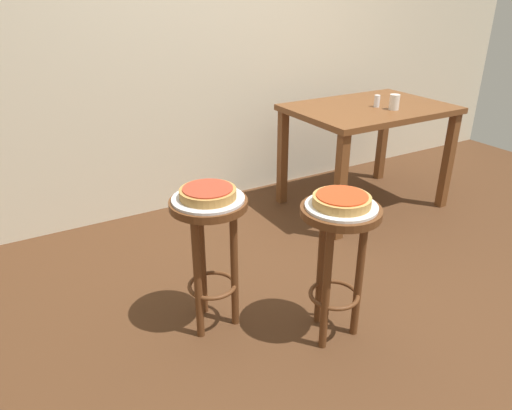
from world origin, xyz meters
TOP-DOWN VIEW (x-y plane):
  - ground_plane at (0.00, 0.00)m, footprint 6.00×6.00m
  - stool_foreground at (-0.26, -0.13)m, footprint 0.35×0.35m
  - serving_plate_foreground at (-0.26, -0.13)m, footprint 0.31×0.31m
  - pizza_foreground at (-0.26, -0.13)m, footprint 0.25×0.25m
  - stool_middle at (-0.71, 0.22)m, footprint 0.35×0.35m
  - serving_plate_middle at (-0.71, 0.22)m, footprint 0.32×0.32m
  - pizza_middle at (-0.71, 0.22)m, footprint 0.25×0.25m
  - dining_table at (0.86, 0.93)m, footprint 1.09×0.76m
  - cup_near_edge at (0.93, 0.77)m, footprint 0.07×0.07m
  - condiment_shaker at (0.88, 0.89)m, footprint 0.04×0.04m

SIDE VIEW (x-z plane):
  - ground_plane at x=0.00m, z-range 0.00..0.00m
  - stool_foreground at x=-0.26m, z-range 0.15..0.81m
  - stool_middle at x=-0.71m, z-range 0.15..0.81m
  - dining_table at x=0.86m, z-range 0.27..1.01m
  - serving_plate_foreground at x=-0.26m, z-range 0.66..0.68m
  - serving_plate_middle at x=-0.71m, z-range 0.66..0.68m
  - pizza_middle at x=-0.71m, z-range 0.67..0.72m
  - pizza_foreground at x=-0.26m, z-range 0.67..0.72m
  - condiment_shaker at x=0.88m, z-range 0.75..0.83m
  - cup_near_edge at x=0.93m, z-range 0.75..0.85m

